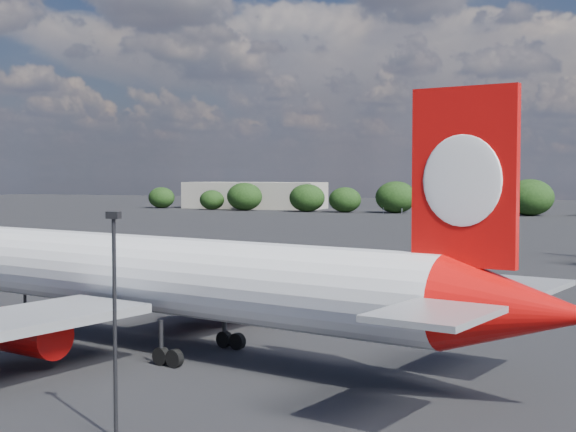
% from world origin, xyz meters
% --- Properties ---
extents(ground, '(500.00, 500.00, 0.00)m').
position_xyz_m(ground, '(0.00, 60.00, 0.00)').
color(ground, black).
rests_on(ground, ground).
extents(qantas_airliner, '(43.86, 41.97, 14.44)m').
position_xyz_m(qantas_airliner, '(11.31, 8.54, 4.40)').
color(qantas_airliner, white).
rests_on(qantas_airliner, ground).
extents(apron_lamp_post, '(0.55, 0.30, 9.03)m').
position_xyz_m(apron_lamp_post, '(15.55, -5.59, 5.14)').
color(apron_lamp_post, black).
rests_on(apron_lamp_post, ground).
extents(terminal_building, '(42.00, 16.00, 8.00)m').
position_xyz_m(terminal_building, '(-65.00, 192.00, 4.00)').
color(terminal_building, gray).
rests_on(terminal_building, ground).
extents(highway_sign, '(6.00, 0.30, 4.50)m').
position_xyz_m(highway_sign, '(-18.00, 176.00, 3.13)').
color(highway_sign, '#15692E').
rests_on(highway_sign, ground).
extents(billboard_yellow, '(5.00, 0.30, 5.50)m').
position_xyz_m(billboard_yellow, '(12.00, 182.00, 3.87)').
color(billboard_yellow, yellow).
rests_on(billboard_yellow, ground).
extents(horizon_treeline, '(205.74, 15.80, 9.25)m').
position_xyz_m(horizon_treeline, '(12.06, 178.93, 3.85)').
color(horizon_treeline, black).
rests_on(horizon_treeline, ground).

